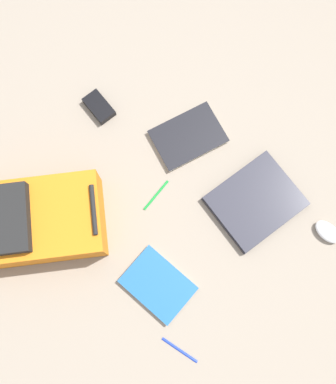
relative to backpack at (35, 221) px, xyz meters
The scene contains 9 objects.
ground_plane 0.54m from the backpack, 41.07° to the right, with size 4.00×4.00×0.00m, color gray.
backpack is the anchor object (origin of this frame).
laptop 0.79m from the backpack, 48.79° to the right, with size 0.37×0.34×0.03m.
book_blue 0.64m from the backpack, 22.92° to the right, with size 0.31×0.28×0.02m.
book_manual 0.49m from the backpack, 81.76° to the right, with size 0.19×0.25×0.02m.
computer_mouse 1.05m from the backpack, 56.52° to the right, with size 0.06×0.10×0.03m, color silver.
power_brick 0.50m from the backpack, 11.80° to the left, with size 0.07×0.12×0.03m, color black.
pen_black 0.67m from the backpack, 96.00° to the right, with size 0.01×0.01×0.14m, color #1933B2.
pen_blue 0.44m from the backpack, 40.08° to the right, with size 0.01×0.01×0.14m, color #198C33.
Camera 1 is at (-0.34, -0.17, 1.66)m, focal length 42.71 mm.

